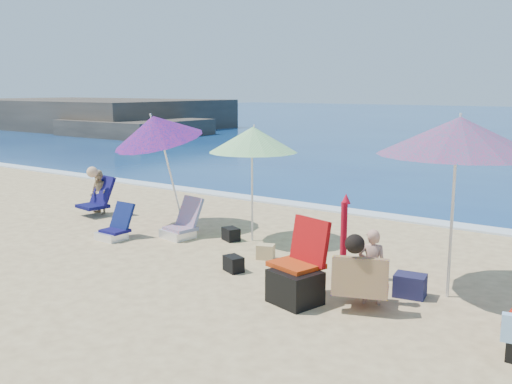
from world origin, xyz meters
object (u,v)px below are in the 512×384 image
Objects in this scene: umbrella_turquoise at (459,136)px; umbrella_striped at (253,140)px; chair_rainbow at (181,227)px; chair_navy at (115,230)px; umbrella_blue at (156,129)px; person_left at (98,192)px; person_center at (366,271)px; camp_chair_left at (297,278)px; furled_umbrella at (344,233)px.

umbrella_turquoise is 3.70m from umbrella_striped.
chair_rainbow is at bearing 179.26° from umbrella_turquoise.
chair_rainbow reaches higher than chair_navy.
person_left is (-1.82, 0.06, -1.42)m from umbrella_blue.
umbrella_striped is 2.94m from chair_navy.
umbrella_turquoise is at bearing -3.65° from person_left.
umbrella_turquoise reaches higher than umbrella_striped.
chair_navy is at bearing 175.15° from person_center.
chair_navy is 0.65× the size of person_center.
umbrella_striped is at bearing 135.92° from camp_chair_left.
umbrella_turquoise is 1.99m from furled_umbrella.
umbrella_blue is 1.97m from chair_rainbow.
chair_rainbow is 2.78m from person_left.
umbrella_striped is at bearing 148.89° from person_center.
chair_rainbow is at bearing -153.14° from umbrella_striped.
umbrella_turquoise is 7.70m from person_left.
umbrella_striped is 3.24× the size of chair_navy.
umbrella_blue is 5.43m from person_center.
umbrella_blue is 2.31m from person_left.
umbrella_blue reaches higher than furled_umbrella.
umbrella_blue is at bearing 162.97° from person_center.
umbrella_turquoise is at bearing 13.14° from furled_umbrella.
umbrella_striped is 2.85× the size of chair_rainbow.
furled_umbrella reaches higher than person_center.
umbrella_turquoise is 2.50× the size of person_left.
umbrella_turquoise is 5.72m from umbrella_blue.
chair_rainbow is 4.27m from person_center.
person_left is (-2.73, 0.42, 0.29)m from chair_rainbow.
umbrella_turquoise is 2.70m from camp_chair_left.
chair_rainbow is at bearing -8.70° from person_left.
furled_umbrella is 1.27× the size of person_center.
chair_rainbow is at bearing 155.75° from camp_chair_left.
umbrella_blue is at bearing 156.38° from camp_chair_left.
person_left reaches higher than camp_chair_left.
camp_chair_left is (4.23, -1.85, -1.59)m from umbrella_blue.
person_left is at bearing 166.84° from person_center.
umbrella_turquoise is at bearing -10.19° from umbrella_striped.
chair_navy is at bearing -89.37° from umbrella_blue.
camp_chair_left is 0.86m from person_center.
umbrella_blue is 4.88m from camp_chair_left.
chair_navy is (-2.07, -1.35, -1.61)m from umbrella_striped.
chair_rainbow is at bearing 173.52° from furled_umbrella.
chair_rainbow is at bearing 40.02° from chair_navy.
umbrella_turquoise is 6.04m from chair_navy.
person_center reaches higher than chair_rainbow.
camp_chair_left is 6.35m from person_left.
umbrella_blue reaches higher than person_center.
furled_umbrella is at bearing -6.48° from chair_rainbow.
chair_navy is at bearing -173.05° from umbrella_turquoise.
person_center is at bearing 22.03° from camp_chair_left.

